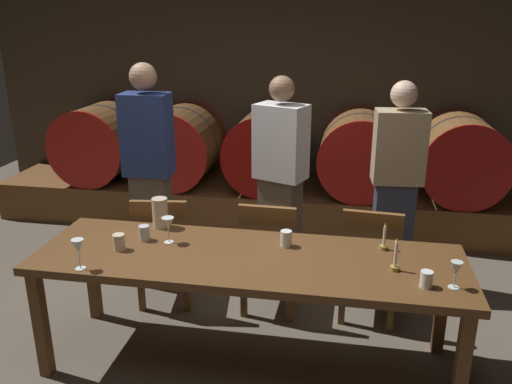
{
  "coord_description": "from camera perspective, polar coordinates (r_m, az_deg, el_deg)",
  "views": [
    {
      "loc": [
        0.8,
        -2.85,
        2.13
      ],
      "look_at": [
        0.21,
        0.41,
        0.99
      ],
      "focal_mm": 36.85,
      "sensor_mm": 36.0,
      "label": 1
    }
  ],
  "objects": [
    {
      "name": "candle_right",
      "position": [
        3.06,
        14.86,
        -7.3
      ],
      "size": [
        0.05,
        0.05,
        0.2
      ],
      "color": "olive",
      "rests_on": "dining_table"
    },
    {
      "name": "wine_glass_right",
      "position": [
        2.95,
        20.89,
        -7.85
      ],
      "size": [
        0.06,
        0.06,
        0.15
      ],
      "color": "silver",
      "rests_on": "dining_table"
    },
    {
      "name": "candle_left",
      "position": [
        3.31,
        13.71,
        -5.34
      ],
      "size": [
        0.05,
        0.05,
        0.18
      ],
      "color": "olive",
      "rests_on": "dining_table"
    },
    {
      "name": "cup_far_left",
      "position": [
        3.32,
        -14.64,
        -5.28
      ],
      "size": [
        0.07,
        0.07,
        0.1
      ],
      "primitive_type": "cylinder",
      "color": "beige",
      "rests_on": "dining_table"
    },
    {
      "name": "wine_barrel_center",
      "position": [
        5.4,
        1.35,
        4.67
      ],
      "size": [
        0.81,
        0.86,
        0.81
      ],
      "color": "#513319",
      "rests_on": "barrel_shelf"
    },
    {
      "name": "chair_right",
      "position": [
        3.8,
        12.31,
        -7.1
      ],
      "size": [
        0.43,
        0.43,
        0.88
      ],
      "rotation": [
        0.0,
        0.0,
        3.06
      ],
      "color": "brown",
      "rests_on": "ground"
    },
    {
      "name": "wine_barrel_far_left",
      "position": [
        5.95,
        -16.45,
        5.25
      ],
      "size": [
        0.81,
        0.86,
        0.81
      ],
      "color": "brown",
      "rests_on": "barrel_shelf"
    },
    {
      "name": "guest_center",
      "position": [
        4.1,
        2.66,
        0.96
      ],
      "size": [
        0.44,
        0.36,
        1.69
      ],
      "rotation": [
        0.0,
        0.0,
        2.77
      ],
      "color": "brown",
      "rests_on": "ground"
    },
    {
      "name": "chair_left",
      "position": [
        3.97,
        -9.94,
        -5.76
      ],
      "size": [
        0.45,
        0.45,
        0.88
      ],
      "rotation": [
        0.0,
        0.0,
        3.28
      ],
      "color": "brown",
      "rests_on": "ground"
    },
    {
      "name": "chair_center",
      "position": [
        3.81,
        1.47,
        -6.54
      ],
      "size": [
        0.41,
        0.41,
        0.88
      ],
      "rotation": [
        0.0,
        0.0,
        3.12
      ],
      "color": "brown",
      "rests_on": "ground"
    },
    {
      "name": "wine_glass_left",
      "position": [
        3.11,
        -18.75,
        -5.74
      ],
      "size": [
        0.07,
        0.07,
        0.18
      ],
      "color": "white",
      "rests_on": "dining_table"
    },
    {
      "name": "wine_barrel_far_right",
      "position": [
        5.44,
        21.21,
        3.5
      ],
      "size": [
        0.81,
        0.86,
        0.81
      ],
      "color": "brown",
      "rests_on": "barrel_shelf"
    },
    {
      "name": "wine_barrel_left",
      "position": [
        5.62,
        -8.26,
        5.04
      ],
      "size": [
        0.81,
        0.86,
        0.81
      ],
      "color": "#513319",
      "rests_on": "barrel_shelf"
    },
    {
      "name": "back_wall",
      "position": [
        5.83,
        2.25,
        10.67
      ],
      "size": [
        6.36,
        0.24,
        2.58
      ],
      "primitive_type": "cube",
      "color": "#473A2D",
      "rests_on": "ground"
    },
    {
      "name": "cup_center_right",
      "position": [
        3.26,
        3.28,
        -5.06
      ],
      "size": [
        0.07,
        0.07,
        0.1
      ],
      "primitive_type": "cylinder",
      "color": "white",
      "rests_on": "dining_table"
    },
    {
      "name": "cup_far_right",
      "position": [
        2.94,
        18.01,
        -8.99
      ],
      "size": [
        0.07,
        0.07,
        0.09
      ],
      "primitive_type": "cylinder",
      "color": "white",
      "rests_on": "dining_table"
    },
    {
      "name": "guest_left",
      "position": [
        4.37,
        -11.49,
        2.37
      ],
      "size": [
        0.39,
        0.25,
        1.77
      ],
      "rotation": [
        0.0,
        0.0,
        3.16
      ],
      "color": "brown",
      "rests_on": "ground"
    },
    {
      "name": "ground_plane",
      "position": [
        3.65,
        -4.63,
        -16.83
      ],
      "size": [
        8.27,
        8.27,
        0.0
      ],
      "primitive_type": "plane",
      "color": "brown"
    },
    {
      "name": "cup_center_left",
      "position": [
        3.42,
        -12.04,
        -4.37
      ],
      "size": [
        0.07,
        0.07,
        0.1
      ],
      "primitive_type": "cylinder",
      "color": "silver",
      "rests_on": "dining_table"
    },
    {
      "name": "guest_right",
      "position": [
        4.23,
        14.93,
        0.64
      ],
      "size": [
        0.4,
        0.27,
        1.66
      ],
      "rotation": [
        0.0,
        0.0,
        3.23
      ],
      "color": "#33384C",
      "rests_on": "ground"
    },
    {
      "name": "dining_table",
      "position": [
        3.18,
        -0.89,
        -8.08
      ],
      "size": [
        2.57,
        0.78,
        0.75
      ],
      "color": "brown",
      "rests_on": "ground"
    },
    {
      "name": "barrel_shelf",
      "position": [
        5.58,
        1.31,
        -1.31
      ],
      "size": [
        5.73,
        0.9,
        0.4
      ],
      "primitive_type": "cube",
      "color": "brown",
      "rests_on": "ground"
    },
    {
      "name": "wine_glass_center",
      "position": [
        3.32,
        -9.54,
        -3.48
      ],
      "size": [
        0.08,
        0.08,
        0.17
      ],
      "color": "white",
      "rests_on": "dining_table"
    },
    {
      "name": "pitcher",
      "position": [
        3.58,
        -10.37,
        -2.23
      ],
      "size": [
        0.1,
        0.1,
        0.2
      ],
      "color": "beige",
      "rests_on": "dining_table"
    },
    {
      "name": "wine_barrel_right",
      "position": [
        5.34,
        11.24,
        4.15
      ],
      "size": [
        0.81,
        0.86,
        0.81
      ],
      "color": "brown",
      "rests_on": "barrel_shelf"
    }
  ]
}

